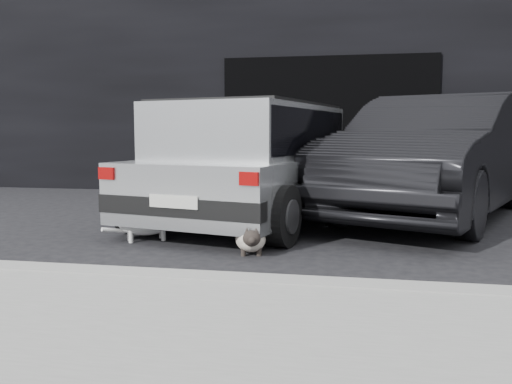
% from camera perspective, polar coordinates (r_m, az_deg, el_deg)
% --- Properties ---
extents(ground, '(80.00, 80.00, 0.00)m').
position_cam_1_polar(ground, '(6.69, -3.22, -3.82)').
color(ground, black).
rests_on(ground, ground).
extents(building_facade, '(34.00, 4.00, 5.00)m').
position_cam_1_polar(building_facade, '(12.47, 8.23, 12.31)').
color(building_facade, black).
rests_on(building_facade, ground).
extents(garage_opening, '(4.00, 0.10, 2.60)m').
position_cam_1_polar(garage_opening, '(10.40, 7.59, 6.91)').
color(garage_opening, black).
rests_on(garage_opening, ground).
extents(curb, '(18.00, 0.25, 0.12)m').
position_cam_1_polar(curb, '(3.99, 1.66, -9.87)').
color(curb, gray).
rests_on(curb, ground).
extents(sidewalk, '(18.00, 2.20, 0.11)m').
position_cam_1_polar(sidewalk, '(2.88, -2.35, -16.47)').
color(sidewalk, gray).
rests_on(sidewalk, ground).
extents(silver_hatchback, '(2.81, 4.51, 1.55)m').
position_cam_1_polar(silver_hatchback, '(7.13, -0.04, 3.64)').
color(silver_hatchback, '#BBBEC0').
rests_on(silver_hatchback, ground).
extents(second_car, '(3.61, 5.46, 1.70)m').
position_cam_1_polar(second_car, '(7.88, 18.44, 3.61)').
color(second_car, black).
rests_on(second_car, ground).
extents(cat_siamese, '(0.43, 0.86, 0.31)m').
position_cam_1_polar(cat_siamese, '(5.29, -0.56, -4.99)').
color(cat_siamese, beige).
rests_on(cat_siamese, ground).
extents(cat_white, '(0.76, 0.57, 0.41)m').
position_cam_1_polar(cat_white, '(6.02, -11.10, -3.14)').
color(cat_white, silver).
rests_on(cat_white, ground).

